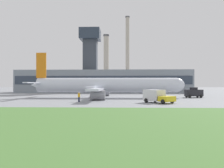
{
  "coord_description": "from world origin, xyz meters",
  "views": [
    {
      "loc": [
        5.92,
        -43.99,
        2.79
      ],
      "look_at": [
        4.2,
        2.26,
        2.94
      ],
      "focal_mm": 35.0,
      "sensor_mm": 36.0,
      "label": 1
    }
  ],
  "objects": [
    {
      "name": "airplane",
      "position": [
        2.65,
        2.26,
        2.62
      ],
      "size": [
        32.74,
        27.36,
        9.66
      ],
      "color": "silver",
      "rests_on": "ground_plane"
    },
    {
      "name": "ground_plane",
      "position": [
        0.0,
        0.0,
        0.0
      ],
      "size": [
        400.0,
        400.0,
        0.0
      ],
      "primitive_type": "plane",
      "color": "gray"
    },
    {
      "name": "pushback_tug",
      "position": [
        21.86,
        3.86,
        1.0
      ],
      "size": [
        3.66,
        2.67,
        2.23
      ],
      "color": "#232328",
      "rests_on": "ground_plane"
    },
    {
      "name": "ground_crew_person",
      "position": [
        -0.73,
        -9.01,
        0.81
      ],
      "size": [
        0.47,
        0.47,
        1.59
      ],
      "color": "#23283D",
      "rests_on": "ground_plane"
    },
    {
      "name": "smokestack_left",
      "position": [
        -1.64,
        74.58,
        15.17
      ],
      "size": [
        3.22,
        3.22,
        30.09
      ],
      "color": "#B2A899",
      "rests_on": "ground_plane"
    },
    {
      "name": "smokestack_right",
      "position": [
        9.89,
        72.6,
        19.76
      ],
      "size": [
        2.33,
        2.33,
        39.33
      ],
      "color": "#B2A899",
      "rests_on": "ground_plane"
    },
    {
      "name": "baggage_truck",
      "position": [
        11.61,
        -10.18,
        1.0
      ],
      "size": [
        4.73,
        4.98,
        2.0
      ],
      "color": "yellow",
      "rests_on": "ground_plane"
    },
    {
      "name": "terminal_building",
      "position": [
        -0.43,
        36.6,
        4.73
      ],
      "size": [
        60.81,
        15.84,
        23.36
      ],
      "color": "gray",
      "rests_on": "ground_plane"
    }
  ]
}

